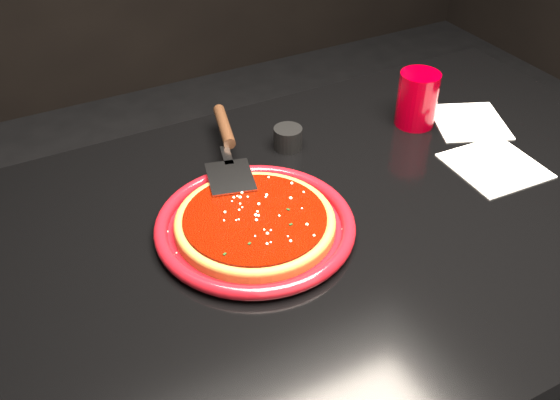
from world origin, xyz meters
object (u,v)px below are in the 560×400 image
object	(u,v)px
cup	(417,99)
table	(346,353)
pizza_server	(228,147)
plate	(255,225)
ramekin	(288,138)

from	to	relation	value
cup	table	bearing A→B (deg)	-143.94
pizza_server	plate	bearing A→B (deg)	-86.99
pizza_server	cup	world-z (taller)	cup
cup	ramekin	world-z (taller)	cup
table	ramekin	size ratio (longest dim) A/B	22.36
plate	pizza_server	bearing A→B (deg)	78.43
cup	ramekin	bearing A→B (deg)	171.28
table	cup	distance (m)	0.53
plate	cup	world-z (taller)	cup
plate	ramekin	world-z (taller)	ramekin
plate	pizza_server	size ratio (longest dim) A/B	1.00
table	pizza_server	xyz separation A→B (m)	(-0.14, 0.21, 0.42)
pizza_server	table	bearing A→B (deg)	-41.62
table	plate	xyz separation A→B (m)	(-0.18, 0.03, 0.39)
plate	ramekin	bearing A→B (deg)	49.65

